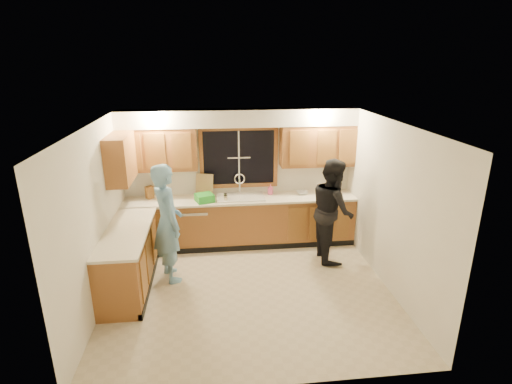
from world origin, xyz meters
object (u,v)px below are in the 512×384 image
sink (241,200)px  dish_crate (204,198)px  stove (121,278)px  dishwasher (195,226)px  knife_block (150,192)px  man (168,223)px  bowl (302,193)px  soap_bottle (270,189)px  woman (332,210)px

sink → dish_crate: 0.68m
stove → dishwasher: bearing=62.3°
knife_block → man: bearing=-114.4°
knife_block → bowl: size_ratio=1.05×
dishwasher → stove: bearing=-117.7°
bowl → soap_bottle: bearing=173.3°
stove → dish_crate: (1.15, 1.69, 0.54)m
knife_block → sink: bearing=-49.0°
sink → dishwasher: size_ratio=1.05×
woman → bowl: bearing=24.0°
woman → dish_crate: bearing=75.1°
stove → knife_block: knife_block is taller
sink → man: (-1.20, -1.09, 0.07)m
dishwasher → dish_crate: dish_crate is taller
man → soap_bottle: bearing=-77.3°
soap_bottle → man: bearing=-145.2°
stove → dish_crate: dish_crate is taller
man → soap_bottle: 2.16m
man → soap_bottle: size_ratio=9.82×
dishwasher → man: (-0.35, -1.08, 0.53)m
dishwasher → woman: size_ratio=0.46×
sink → dishwasher: (-0.85, -0.01, -0.45)m
sink → dish_crate: bearing=-168.6°
dish_crate → soap_bottle: 1.25m
knife_block → stove: bearing=-138.3°
sink → dish_crate: size_ratio=2.94×
woman → stove: bearing=108.7°
man → soap_bottle: (1.78, 1.23, 0.08)m
woman → dishwasher: bearing=73.6°
dishwasher → woman: 2.51m
soap_bottle → bowl: 0.60m
sink → stove: bearing=-134.6°
stove → man: bearing=50.9°
stove → knife_block: size_ratio=4.00×
woman → soap_bottle: woman is taller
stove → bowl: 3.55m
dishwasher → dish_crate: (0.20, -0.12, 0.58)m
man → bowl: 2.64m
knife_block → bowl: knife_block is taller
man → woman: 2.74m
woman → bowl: size_ratio=8.29×
stove → man: size_ratio=0.48×
knife_block → soap_bottle: knife_block is taller
woman → man: bearing=98.1°
bowl → stove: bearing=-147.3°
man → dish_crate: man is taller
dish_crate → bowl: (1.81, 0.20, -0.04)m
dish_crate → bowl: dish_crate is taller
man → bowl: size_ratio=8.75×
soap_bottle → sink: bearing=-166.0°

